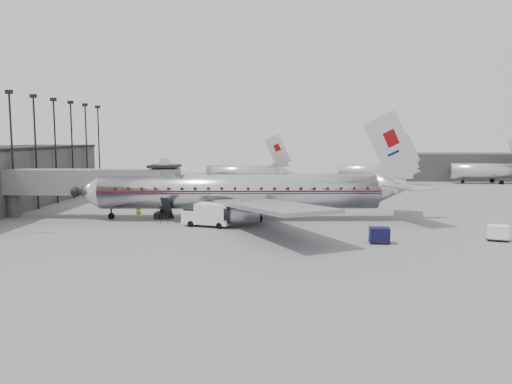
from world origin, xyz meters
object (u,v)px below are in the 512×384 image
airliner (246,192)px  ramp_worker (139,211)px  service_van (208,214)px  baggage_cart_navy (379,235)px  baggage_cart_white (498,233)px

airliner → ramp_worker: (-12.81, -0.04, -2.31)m
service_van → baggage_cart_navy: service_van is taller
baggage_cart_navy → airliner: bearing=138.6°
baggage_cart_white → ramp_worker: ramp_worker is taller
airliner → service_van: (-3.86, -5.02, -1.91)m
airliner → service_van: 6.61m
airliner → baggage_cart_navy: size_ratio=20.91×
service_van → baggage_cart_navy: size_ratio=2.94×
service_van → baggage_cart_navy: bearing=-8.1°
airliner → baggage_cart_navy: airliner is taller
service_van → baggage_cart_white: size_ratio=2.57×
service_van → baggage_cart_white: service_van is taller
baggage_cart_navy → baggage_cart_white: baggage_cart_white is taller
airliner → baggage_cart_navy: (12.92, -13.04, -2.45)m
service_van → ramp_worker: size_ratio=3.10×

